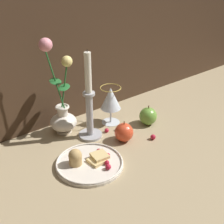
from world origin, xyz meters
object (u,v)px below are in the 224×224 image
candlestick (89,108)px  apple_near_glass (148,116)px  vase (62,110)px  apple_beside_vase (124,132)px  plate_with_pastries (88,162)px  wine_glass (111,100)px

candlestick → apple_near_glass: (0.24, -0.07, -0.08)m
vase → apple_near_glass: size_ratio=4.57×
apple_beside_vase → apple_near_glass: bearing=12.5°
candlestick → apple_near_glass: size_ratio=4.07×
apple_near_glass → candlestick: bearing=164.2°
apple_near_glass → plate_with_pastries: bearing=-167.3°
apple_near_glass → apple_beside_vase: bearing=-167.5°
vase → plate_with_pastries: size_ratio=1.70×
candlestick → apple_beside_vase: (0.08, -0.10, -0.09)m
plate_with_pastries → vase: bearing=79.9°
vase → wine_glass: (0.19, -0.05, 0.01)m
plate_with_pastries → apple_beside_vase: 0.19m
apple_beside_vase → candlestick: bearing=128.8°
plate_with_pastries → apple_beside_vase: apple_beside_vase is taller
vase → candlestick: vase is taller
vase → apple_beside_vase: bearing=-52.0°
vase → apple_beside_vase: 0.25m
candlestick → apple_beside_vase: bearing=-51.2°
vase → apple_beside_vase: vase is taller
apple_beside_vase → apple_near_glass: size_ratio=0.98×
candlestick → apple_beside_vase: candlestick is taller
wine_glass → candlestick: 0.13m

